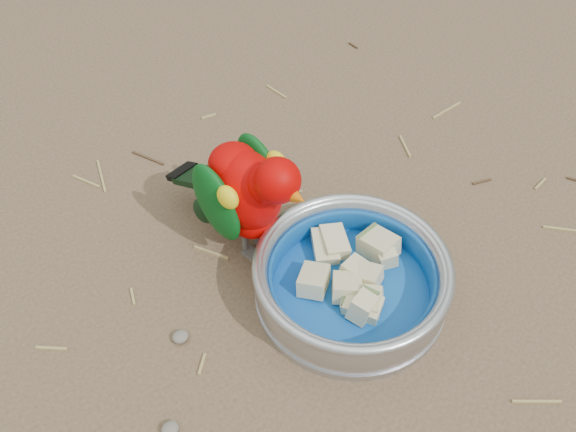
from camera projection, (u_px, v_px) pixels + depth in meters
ground at (345, 345)px, 0.72m from camera, size 60.00×60.00×0.00m
food_bowl at (350, 292)px, 0.76m from camera, size 0.23×0.23×0.02m
bowl_wall at (352, 277)px, 0.74m from camera, size 0.23×0.23×0.04m
fruit_wedges at (351, 280)px, 0.74m from camera, size 0.14×0.14×0.03m
lory_parrot at (247, 199)px, 0.76m from camera, size 0.13×0.22×0.17m
ground_debris at (329, 286)px, 0.77m from camera, size 0.90×0.80×0.01m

